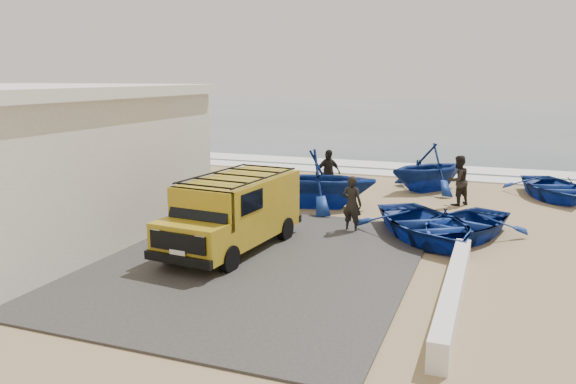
% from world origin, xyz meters
% --- Properties ---
extents(ground, '(160.00, 160.00, 0.00)m').
position_xyz_m(ground, '(0.00, 0.00, 0.00)').
color(ground, '#9F865C').
extents(slab, '(12.00, 10.00, 0.05)m').
position_xyz_m(slab, '(-2.00, -2.00, 0.03)').
color(slab, '#3D3B38').
rests_on(slab, ground).
extents(ocean, '(180.00, 88.00, 0.01)m').
position_xyz_m(ocean, '(0.00, 56.00, 0.00)').
color(ocean, '#385166').
rests_on(ocean, ground).
extents(surf_line, '(180.00, 1.60, 0.06)m').
position_xyz_m(surf_line, '(0.00, 12.00, 0.03)').
color(surf_line, white).
rests_on(surf_line, ground).
extents(surf_wash, '(180.00, 2.20, 0.04)m').
position_xyz_m(surf_wash, '(0.00, 14.50, 0.02)').
color(surf_wash, white).
rests_on(surf_wash, ground).
extents(building, '(8.40, 9.40, 4.30)m').
position_xyz_m(building, '(-7.50, -2.00, 2.16)').
color(building, silver).
rests_on(building, ground).
extents(parapet, '(0.35, 6.00, 0.55)m').
position_xyz_m(parapet, '(5.00, -3.00, 0.28)').
color(parapet, silver).
rests_on(parapet, ground).
extents(van, '(2.27, 4.84, 2.01)m').
position_xyz_m(van, '(-0.79, -1.22, 1.08)').
color(van, '#B0911A').
rests_on(van, ground).
extents(boat_near_left, '(5.02, 5.40, 0.91)m').
position_xyz_m(boat_near_left, '(3.87, 1.48, 0.46)').
color(boat_near_left, navy).
rests_on(boat_near_left, ground).
extents(boat_near_right, '(4.12, 4.73, 0.82)m').
position_xyz_m(boat_near_right, '(4.83, 2.01, 0.41)').
color(boat_near_right, navy).
rests_on(boat_near_right, ground).
extents(boat_mid_left, '(4.56, 4.16, 2.05)m').
position_xyz_m(boat_mid_left, '(-0.15, 4.28, 1.03)').
color(boat_mid_left, navy).
rests_on(boat_mid_left, ground).
extents(boat_far_left, '(4.77, 4.83, 1.93)m').
position_xyz_m(boat_far_left, '(3.06, 8.65, 0.96)').
color(boat_far_left, navy).
rests_on(boat_far_left, ground).
extents(boat_far_right, '(3.96, 4.76, 0.85)m').
position_xyz_m(boat_far_right, '(7.68, 8.83, 0.43)').
color(boat_far_right, navy).
rests_on(boat_far_right, ground).
extents(fisherman_front, '(0.69, 0.53, 1.69)m').
position_xyz_m(fisherman_front, '(1.69, 1.63, 0.84)').
color(fisherman_front, black).
rests_on(fisherman_front, ground).
extents(fisherman_middle, '(1.09, 1.11, 1.80)m').
position_xyz_m(fisherman_middle, '(4.37, 6.37, 0.90)').
color(fisherman_middle, black).
rests_on(fisherman_middle, ground).
extents(fisherman_back, '(1.06, 1.09, 1.83)m').
position_xyz_m(fisherman_back, '(-0.39, 6.07, 0.92)').
color(fisherman_back, black).
rests_on(fisherman_back, ground).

